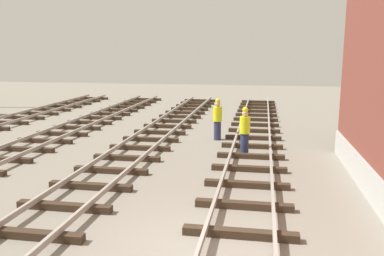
{
  "coord_description": "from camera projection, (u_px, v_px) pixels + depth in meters",
  "views": [
    {
      "loc": [
        1.12,
        -7.44,
        3.98
      ],
      "look_at": [
        -1.29,
        6.26,
        1.32
      ],
      "focal_mm": 38.24,
      "sensor_mm": 36.0,
      "label": 1
    }
  ],
  "objects": [
    {
      "name": "ground_plane",
      "position": [
        201.0,
        253.0,
        8.14
      ],
      "size": [
        80.0,
        80.0,
        0.0
      ],
      "primitive_type": "plane",
      "color": "gray"
    },
    {
      "name": "track_near_building",
      "position": [
        238.0,
        250.0,
        7.99
      ],
      "size": [
        2.5,
        49.79,
        0.32
      ],
      "color": "#38281C",
      "rests_on": "ground"
    },
    {
      "name": "track_worker_distant",
      "position": [
        218.0,
        119.0,
        18.27
      ],
      "size": [
        0.4,
        0.4,
        1.87
      ],
      "color": "#262D4C",
      "rests_on": "ground"
    },
    {
      "name": "track_worker_foreground",
      "position": [
        245.0,
        131.0,
        15.61
      ],
      "size": [
        0.4,
        0.4,
        1.87
      ],
      "color": "#262D4C",
      "rests_on": "ground"
    },
    {
      "name": "track_centre",
      "position": [
        29.0,
        233.0,
        8.75
      ],
      "size": [
        2.5,
        49.79,
        0.32
      ],
      "color": "#38281C",
      "rests_on": "ground"
    }
  ]
}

